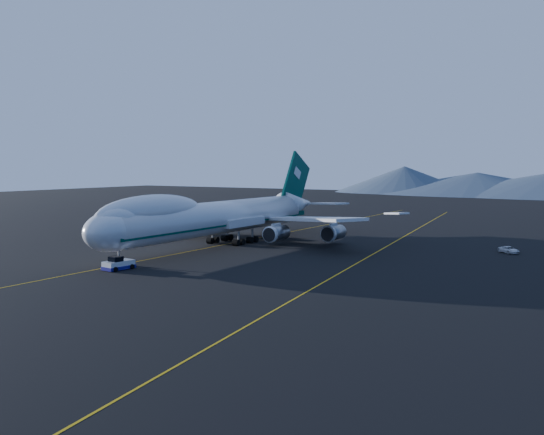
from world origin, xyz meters
The scene contains 6 objects.
ground centered at (0.00, 0.00, 0.00)m, with size 500.00×500.00×0.00m, color black.
taxiway_line_main centered at (0.00, 0.00, 0.01)m, with size 0.25×220.00×0.01m, color gold.
taxiway_line_side centered at (30.00, 10.00, 0.01)m, with size 0.25×200.00×0.01m, color gold.
boeing_747 centered at (0.00, 0.03, 5.81)m, with size 59.62×72.43×19.37m.
pushback_tug centered at (3.00, -29.50, 0.67)m, with size 3.20×5.10×2.12m.
service_van centered at (51.31, 19.95, 0.60)m, with size 2.01×4.35×1.21m, color silver.
Camera 1 is at (70.94, -96.14, 16.21)m, focal length 40.00 mm.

